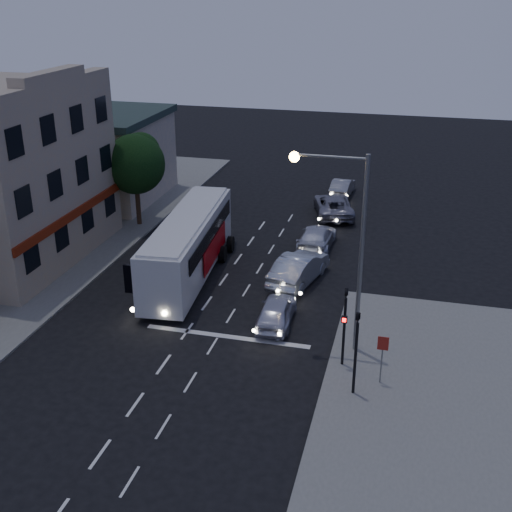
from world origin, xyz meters
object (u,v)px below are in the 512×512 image
(car_sedan_b, at_px, (317,237))
(traffic_signal_main, at_px, (345,318))
(regulatory_sign, at_px, (382,352))
(car_suv, at_px, (276,311))
(streetlight, at_px, (347,232))
(car_sedan_a, at_px, (299,268))
(car_sedan_c, at_px, (334,205))
(car_extra, at_px, (342,187))
(tour_bus, at_px, (189,244))
(traffic_signal_side, at_px, (356,343))
(street_tree, at_px, (135,161))

(car_sedan_b, bearing_deg, traffic_signal_main, 105.08)
(regulatory_sign, bearing_deg, car_suv, 142.77)
(traffic_signal_main, xyz_separation_m, streetlight, (-0.26, 1.42, 3.31))
(car_sedan_a, bearing_deg, car_sedan_c, -78.96)
(car_suv, distance_m, car_extra, 21.36)
(car_suv, height_order, car_sedan_a, car_sedan_a)
(car_extra, bearing_deg, car_sedan_a, 92.28)
(car_suv, distance_m, car_sedan_b, 10.17)
(car_sedan_b, height_order, car_sedan_c, car_sedan_c)
(car_extra, bearing_deg, tour_bus, 72.73)
(car_extra, height_order, traffic_signal_side, traffic_signal_side)
(car_extra, height_order, regulatory_sign, regulatory_sign)
(streetlight, bearing_deg, car_suv, 154.52)
(car_suv, height_order, street_tree, street_tree)
(car_sedan_a, height_order, traffic_signal_side, traffic_signal_side)
(regulatory_sign, height_order, street_tree, street_tree)
(traffic_signal_side, xyz_separation_m, streetlight, (-0.96, 3.40, 3.31))
(car_suv, xyz_separation_m, car_sedan_a, (0.16, 4.95, 0.15))
(car_sedan_b, bearing_deg, tour_bus, 44.46)
(traffic_signal_main, height_order, traffic_signal_side, same)
(car_sedan_c, xyz_separation_m, car_extra, (0.02, 4.83, -0.08))
(tour_bus, xyz_separation_m, street_tree, (-6.20, 7.03, 2.56))
(car_sedan_b, relative_size, streetlight, 0.54)
(traffic_signal_main, bearing_deg, streetlight, 100.20)
(car_sedan_c, relative_size, car_extra, 1.32)
(regulatory_sign, distance_m, streetlight, 5.18)
(car_sedan_c, distance_m, street_tree, 14.23)
(car_sedan_a, bearing_deg, streetlight, 128.61)
(car_sedan_a, relative_size, traffic_signal_main, 1.23)
(car_suv, bearing_deg, regulatory_sign, 140.32)
(car_sedan_c, bearing_deg, streetlight, 84.57)
(car_suv, xyz_separation_m, street_tree, (-12.19, 11.22, 3.81))
(regulatory_sign, xyz_separation_m, streetlight, (-1.96, 2.44, 4.14))
(street_tree, bearing_deg, traffic_signal_side, -44.50)
(car_sedan_b, height_order, regulatory_sign, regulatory_sign)
(regulatory_sign, bearing_deg, traffic_signal_main, 149.16)
(tour_bus, bearing_deg, car_sedan_b, 38.49)
(car_extra, relative_size, street_tree, 0.66)
(tour_bus, height_order, car_sedan_b, tour_bus)
(car_suv, bearing_deg, car_extra, -93.77)
(regulatory_sign, bearing_deg, street_tree, 138.92)
(tour_bus, distance_m, car_sedan_b, 8.77)
(car_sedan_a, bearing_deg, street_tree, -14.34)
(tour_bus, xyz_separation_m, car_suv, (5.99, -4.19, -1.25))
(car_sedan_a, relative_size, street_tree, 0.82)
(car_suv, height_order, car_sedan_b, car_sedan_b)
(traffic_signal_main, relative_size, traffic_signal_side, 1.00)
(tour_bus, xyz_separation_m, car_extra, (6.49, 17.16, -1.27))
(car_sedan_b, xyz_separation_m, regulatory_sign, (5.00, -14.20, 0.89))
(car_suv, height_order, regulatory_sign, regulatory_sign)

